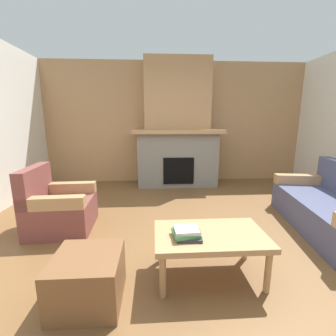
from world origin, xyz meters
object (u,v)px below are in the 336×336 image
object	(u,v)px
couch	(334,209)
coffee_table	(210,238)
fireplace	(177,132)
ottoman	(88,279)
armchair	(58,208)

from	to	relation	value
couch	coffee_table	size ratio (longest dim) A/B	1.91
fireplace	ottoman	bearing A→B (deg)	-106.90
couch	armchair	world-z (taller)	same
couch	armchair	distance (m)	3.62
coffee_table	fireplace	bearing A→B (deg)	89.85
coffee_table	ottoman	size ratio (longest dim) A/B	1.92
fireplace	coffee_table	world-z (taller)	fireplace
fireplace	ottoman	size ratio (longest dim) A/B	5.19
fireplace	armchair	bearing A→B (deg)	-129.95
ottoman	armchair	bearing A→B (deg)	119.53
ottoman	fireplace	bearing A→B (deg)	73.10
coffee_table	ottoman	xyz separation A→B (m)	(-1.03, -0.25, -0.18)
couch	ottoman	bearing A→B (deg)	-159.96
fireplace	coffee_table	size ratio (longest dim) A/B	2.70
couch	coffee_table	world-z (taller)	couch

